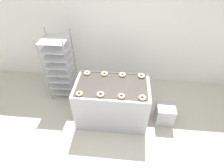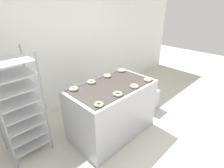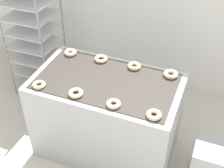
# 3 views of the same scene
# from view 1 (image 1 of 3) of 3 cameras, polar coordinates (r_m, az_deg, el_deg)

# --- Properties ---
(ground_plane) EXTENTS (14.00, 14.00, 0.00)m
(ground_plane) POSITION_cam_1_polar(r_m,az_deg,el_deg) (3.67, -1.05, -18.82)
(ground_plane) COLOR beige
(wall_back) EXTENTS (8.00, 0.05, 2.80)m
(wall_back) POSITION_cam_1_polar(r_m,az_deg,el_deg) (4.34, 1.88, 16.92)
(wall_back) COLOR white
(wall_back) RESTS_ON ground_plane
(fryer_machine) EXTENTS (1.46, 0.85, 0.96)m
(fryer_machine) POSITION_cam_1_polar(r_m,az_deg,el_deg) (3.68, 0.00, -5.91)
(fryer_machine) COLOR #A8AAB2
(fryer_machine) RESTS_ON ground_plane
(baking_rack_cart) EXTENTS (0.58, 0.54, 1.65)m
(baking_rack_cart) POSITION_cam_1_polar(r_m,az_deg,el_deg) (4.21, -16.56, 5.50)
(baking_rack_cart) COLOR gray
(baking_rack_cart) RESTS_ON ground_plane
(glaze_bin) EXTENTS (0.38, 0.35, 0.45)m
(glaze_bin) POSITION_cam_1_polar(r_m,az_deg,el_deg) (3.97, 16.79, -9.38)
(glaze_bin) COLOR #A8AAB2
(glaze_bin) RESTS_ON ground_plane
(donut_near_left) EXTENTS (0.13, 0.13, 0.04)m
(donut_near_left) POSITION_cam_1_polar(r_m,az_deg,el_deg) (3.20, -10.63, -3.09)
(donut_near_left) COLOR beige
(donut_near_left) RESTS_ON fryer_machine
(donut_near_midleft) EXTENTS (0.14, 0.14, 0.04)m
(donut_near_midleft) POSITION_cam_1_polar(r_m,az_deg,el_deg) (3.13, -3.79, -3.37)
(donut_near_midleft) COLOR beige
(donut_near_midleft) RESTS_ON fryer_machine
(donut_near_midright) EXTENTS (0.13, 0.13, 0.04)m
(donut_near_midright) POSITION_cam_1_polar(r_m,az_deg,el_deg) (3.10, 3.08, -3.96)
(donut_near_midright) COLOR beige
(donut_near_midright) RESTS_ON fryer_machine
(donut_near_right) EXTENTS (0.13, 0.13, 0.04)m
(donut_near_right) POSITION_cam_1_polar(r_m,az_deg,el_deg) (3.11, 9.87, -4.40)
(donut_near_right) COLOR beige
(donut_near_right) RESTS_ON fryer_machine
(donut_far_left) EXTENTS (0.14, 0.14, 0.04)m
(donut_far_left) POSITION_cam_1_polar(r_m,az_deg,el_deg) (3.64, -8.15, 3.60)
(donut_far_left) COLOR beige
(donut_far_left) RESTS_ON fryer_machine
(donut_far_midleft) EXTENTS (0.14, 0.14, 0.04)m
(donut_far_midleft) POSITION_cam_1_polar(r_m,az_deg,el_deg) (3.58, -2.51, 3.38)
(donut_far_midleft) COLOR beige
(donut_far_midleft) RESTS_ON fryer_machine
(donut_far_midright) EXTENTS (0.14, 0.14, 0.04)m
(donut_far_midright) POSITION_cam_1_polar(r_m,az_deg,el_deg) (3.56, 3.42, 3.06)
(donut_far_midright) COLOR beige
(donut_far_midright) RESTS_ON fryer_machine
(donut_far_right) EXTENTS (0.15, 0.15, 0.04)m
(donut_far_right) POSITION_cam_1_polar(r_m,az_deg,el_deg) (3.57, 9.53, 2.67)
(donut_far_right) COLOR beige
(donut_far_right) RESTS_ON fryer_machine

